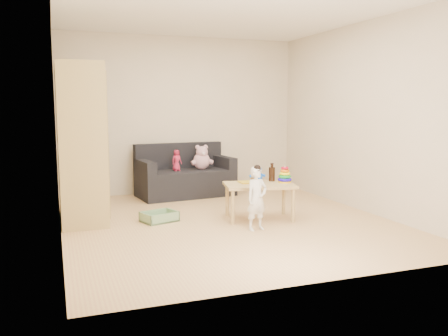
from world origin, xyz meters
name	(u,v)px	position (x,y,z in m)	size (l,w,h in m)	color
room	(227,119)	(0.00, 0.00, 1.30)	(4.50, 4.50, 4.50)	tan
wardrobe	(81,144)	(-1.72, 0.67, 0.99)	(0.55, 1.10, 1.97)	tan
sofa	(186,183)	(-0.04, 1.83, 0.21)	(1.52, 0.76, 0.43)	black
play_table	(259,201)	(0.43, -0.04, 0.23)	(0.88, 0.56, 0.46)	tan
storage_bin	(159,217)	(-0.81, 0.28, 0.06)	(0.42, 0.31, 0.13)	gray
toddler	(257,199)	(0.18, -0.52, 0.37)	(0.27, 0.18, 0.74)	silver
pink_bear	(202,159)	(0.23, 1.84, 0.59)	(0.29, 0.25, 0.34)	#D49CAE
doll	(177,161)	(-0.21, 1.77, 0.59)	(0.17, 0.11, 0.33)	#C22448
ring_stacker	(285,176)	(0.78, -0.06, 0.55)	(0.18, 0.18, 0.21)	yellow
brown_bottle	(272,173)	(0.68, 0.11, 0.57)	(0.08, 0.08, 0.24)	black
blue_plush	(257,174)	(0.47, 0.11, 0.57)	(0.18, 0.14, 0.22)	#1C65FF
wooden_figure	(253,180)	(0.32, -0.07, 0.53)	(0.05, 0.04, 0.12)	brown
yellow_book	(248,182)	(0.32, 0.09, 0.47)	(0.21, 0.21, 0.02)	gold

